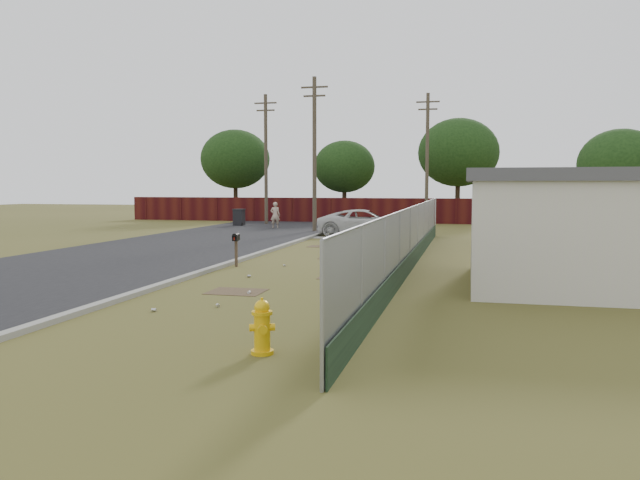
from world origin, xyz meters
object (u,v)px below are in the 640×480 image
(pickup_truck, at_px, (365,223))
(pedestrian, at_px, (275,215))
(fire_hydrant, at_px, (262,328))
(mailbox, at_px, (236,240))
(trash_bin, at_px, (239,217))

(pickup_truck, xyz_separation_m, pedestrian, (-6.53, 4.71, 0.12))
(pickup_truck, distance_m, pedestrian, 8.05)
(pickup_truck, relative_size, pedestrian, 3.07)
(fire_hydrant, bearing_deg, pickup_truck, 95.44)
(mailbox, bearing_deg, fire_hydrant, -66.68)
(fire_hydrant, distance_m, mailbox, 10.97)
(pickup_truck, distance_m, trash_bin, 11.72)
(mailbox, distance_m, pickup_truck, 13.70)
(mailbox, bearing_deg, trash_bin, 110.67)
(fire_hydrant, bearing_deg, mailbox, 113.32)
(fire_hydrant, bearing_deg, trash_bin, 111.56)
(mailbox, bearing_deg, pedestrian, 103.67)
(mailbox, distance_m, trash_bin, 21.52)
(fire_hydrant, xyz_separation_m, pickup_truck, (-2.25, 23.61, 0.28))
(mailbox, distance_m, pedestrian, 18.78)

